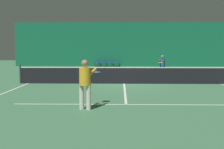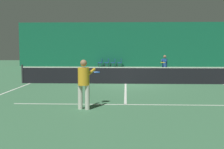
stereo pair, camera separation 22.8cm
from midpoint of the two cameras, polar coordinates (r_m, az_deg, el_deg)
The scene contains 15 objects.
ground_plane at distance 17.75m, azimuth 1.85°, elevation -1.69°, with size 60.00×60.00×0.00m, color #3D704C.
backdrop_curtain at distance 33.29m, azimuth 1.72°, elevation 5.52°, with size 23.00×0.12×4.67m.
court_line_baseline_far at distance 29.60m, azimuth 1.73°, elevation 1.04°, with size 11.00×0.10×0.00m.
court_line_service_far at distance 24.12m, azimuth 1.77°, elevation 0.12°, with size 8.25×0.10×0.00m.
court_line_service_near at distance 11.42m, azimuth 2.03°, elevation -5.50°, with size 8.25×0.10×0.00m.
court_line_sideline_left at distance 18.55m, azimuth -15.40°, elevation -1.57°, with size 0.10×23.80×0.00m.
court_line_sideline_right at distance 18.61m, azimuth 19.05°, elevation -1.65°, with size 0.10×23.80×0.00m.
court_line_centre at distance 17.75m, azimuth 1.85°, elevation -1.69°, with size 0.10×12.80×0.00m.
tennis_net at distance 17.70m, azimuth 1.86°, elevation -0.05°, with size 12.00×0.10×1.07m.
player_near at distance 10.48m, azimuth -5.50°, elevation -1.10°, with size 0.76×1.39×1.67m.
player_far at distance 21.35m, azimuth 8.87°, elevation 1.81°, with size 0.65×1.33×1.53m.
courtside_chair_0 at distance 32.88m, azimuth -2.87°, elevation 2.29°, with size 0.44×0.44×0.84m.
courtside_chair_1 at distance 32.84m, azimuth -1.69°, elevation 2.29°, with size 0.44×0.44×0.84m.
courtside_chair_2 at distance 32.80m, azimuth -0.51°, elevation 2.29°, with size 0.44×0.44×0.84m.
courtside_chair_3 at distance 32.79m, azimuth 0.68°, elevation 2.29°, with size 0.44×0.44×0.84m.
Camera 1 is at (-0.22, -17.63, 2.11)m, focal length 50.00 mm.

